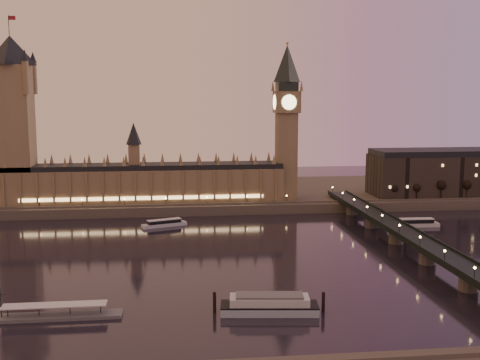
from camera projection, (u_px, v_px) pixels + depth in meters
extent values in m
plane|color=black|center=(221.00, 259.00, 280.08)|extent=(700.00, 700.00, 0.00)
cube|color=#423D35|center=(242.00, 194.00, 445.35)|extent=(560.00, 130.00, 6.00)
cube|color=brown|center=(144.00, 186.00, 392.05)|extent=(180.00, 26.00, 22.00)
cube|color=black|center=(144.00, 166.00, 390.28)|extent=(180.00, 22.00, 3.20)
cube|color=#FFCC7F|center=(144.00, 198.00, 379.63)|extent=(153.00, 0.25, 2.20)
cube|color=brown|center=(15.00, 136.00, 378.19)|extent=(22.00, 22.00, 88.00)
cone|color=black|center=(10.00, 50.00, 370.71)|extent=(31.68, 31.68, 18.00)
cylinder|color=black|center=(9.00, 25.00, 368.59)|extent=(0.44, 0.44, 12.00)
cube|color=maroon|center=(12.00, 18.00, 368.21)|extent=(4.00, 0.15, 2.50)
cube|color=brown|center=(286.00, 156.00, 400.33)|extent=(13.00, 13.00, 58.00)
cube|color=brown|center=(287.00, 102.00, 395.25)|extent=(16.00, 16.00, 14.00)
cylinder|color=#FFEAA5|center=(289.00, 102.00, 387.20)|extent=(9.60, 0.35, 9.60)
cylinder|color=#FFEAA5|center=(274.00, 102.00, 394.30)|extent=(0.35, 9.60, 9.60)
cube|color=black|center=(287.00, 87.00, 393.83)|extent=(13.00, 13.00, 6.00)
cone|color=black|center=(287.00, 63.00, 391.72)|extent=(17.68, 17.68, 24.00)
sphere|color=gold|center=(287.00, 43.00, 389.88)|extent=(2.00, 2.00, 2.00)
cube|color=black|center=(411.00, 237.00, 289.54)|extent=(13.00, 260.00, 2.00)
cube|color=black|center=(399.00, 234.00, 288.60)|extent=(0.60, 260.00, 1.00)
cube|color=black|center=(424.00, 233.00, 290.05)|extent=(0.60, 260.00, 1.00)
cube|color=black|center=(449.00, 175.00, 421.92)|extent=(110.00, 36.00, 28.00)
cube|color=black|center=(451.00, 152.00, 419.66)|extent=(108.00, 34.00, 4.00)
cylinder|color=black|center=(395.00, 194.00, 400.27)|extent=(0.70, 0.70, 8.49)
sphere|color=black|center=(395.00, 187.00, 399.65)|extent=(5.66, 5.66, 5.66)
cylinder|color=black|center=(419.00, 193.00, 402.16)|extent=(0.70, 0.70, 8.49)
sphere|color=black|center=(419.00, 187.00, 401.53)|extent=(5.66, 5.66, 5.66)
cylinder|color=black|center=(442.00, 193.00, 404.05)|extent=(0.70, 0.70, 8.49)
sphere|color=black|center=(442.00, 186.00, 403.42)|extent=(5.66, 5.66, 5.66)
cylinder|color=black|center=(465.00, 193.00, 405.93)|extent=(0.70, 0.70, 8.49)
sphere|color=black|center=(465.00, 186.00, 405.30)|extent=(5.66, 5.66, 5.66)
cube|color=silver|center=(164.00, 225.00, 348.86)|extent=(26.49, 14.22, 1.92)
cube|color=black|center=(164.00, 221.00, 348.59)|extent=(19.76, 10.95, 1.92)
cube|color=silver|center=(164.00, 220.00, 348.43)|extent=(20.33, 11.34, 0.35)
cube|color=silver|center=(416.00, 225.00, 348.66)|extent=(25.87, 7.32, 2.17)
cube|color=black|center=(417.00, 221.00, 348.35)|extent=(19.16, 5.93, 2.17)
cube|color=silver|center=(417.00, 219.00, 348.17)|extent=(19.69, 6.20, 0.39)
cube|color=#99AEC2|center=(269.00, 309.00, 210.38)|extent=(34.89, 13.45, 2.76)
cube|color=black|center=(269.00, 305.00, 210.15)|extent=(34.89, 13.45, 0.53)
cube|color=silver|center=(269.00, 300.00, 209.92)|extent=(28.43, 11.65, 2.76)
cube|color=#595B5E|center=(269.00, 295.00, 209.67)|extent=(24.09, 10.10, 0.74)
cylinder|color=black|center=(215.00, 302.00, 211.05)|extent=(1.17, 1.17, 7.23)
cylinder|color=black|center=(323.00, 302.00, 211.06)|extent=(1.17, 1.17, 7.23)
cube|color=#595B5E|center=(58.00, 316.00, 205.84)|extent=(43.35, 7.22, 1.24)
cube|color=silver|center=(54.00, 305.00, 205.15)|extent=(35.09, 6.19, 0.31)
cylinder|color=black|center=(1.00, 302.00, 202.89)|extent=(0.41, 0.41, 10.32)
cylinder|color=black|center=(0.00, 295.00, 202.52)|extent=(4.13, 0.25, 0.25)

